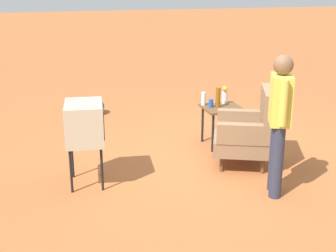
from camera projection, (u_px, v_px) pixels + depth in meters
name	position (u px, v px, depth m)	size (l,w,h in m)	color
ground_plane	(222.00, 160.00, 6.44)	(60.00, 60.00, 0.00)	#AD6033
armchair	(250.00, 130.00, 6.14)	(1.00, 1.01, 1.06)	brown
side_table	(222.00, 113.00, 6.87)	(0.56, 0.56, 0.60)	black
tv_on_stand	(85.00, 123.00, 5.49)	(0.64, 0.50, 1.03)	black
person_standing	(279.00, 117.00, 5.18)	(0.53, 0.34, 1.64)	#2D3347
bottle_tall_amber	(218.00, 97.00, 6.79)	(0.07, 0.07, 0.30)	brown
soda_can_blue	(211.00, 103.00, 6.82)	(0.07, 0.07, 0.12)	blue
bottle_short_clear	(203.00, 99.00, 6.92)	(0.06, 0.06, 0.20)	silver
flower_vase	(225.00, 94.00, 7.01)	(0.15, 0.10, 0.27)	silver
shrub_mid	(94.00, 107.00, 8.57)	(0.37, 0.37, 0.29)	#475B33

